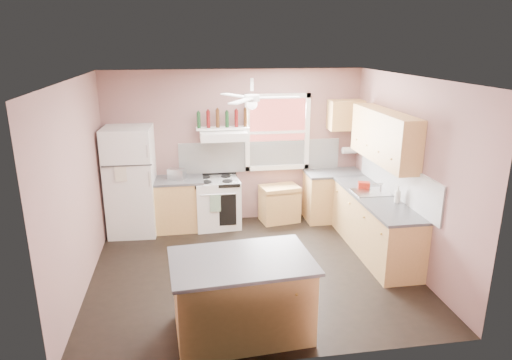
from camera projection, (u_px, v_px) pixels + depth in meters
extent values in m
plane|color=black|center=(252.00, 269.00, 6.58)|extent=(4.50, 4.50, 0.00)
plane|color=white|center=(252.00, 78.00, 5.79)|extent=(4.50, 4.50, 0.00)
cube|color=#855E59|center=(235.00, 147.00, 8.09)|extent=(4.50, 0.05, 2.70)
cube|color=#855E59|center=(409.00, 172.00, 6.52)|extent=(0.05, 4.00, 2.70)
cube|color=#855E59|center=(77.00, 188.00, 5.84)|extent=(0.05, 4.00, 2.70)
cube|color=white|center=(260.00, 156.00, 8.17)|extent=(2.90, 0.03, 0.55)
cube|color=white|center=(396.00, 178.00, 6.85)|extent=(0.03, 2.60, 0.55)
cube|color=maroon|center=(277.00, 132.00, 8.09)|extent=(1.00, 0.02, 1.20)
cube|color=white|center=(277.00, 132.00, 8.07)|extent=(1.16, 0.07, 1.36)
cube|color=white|center=(131.00, 181.00, 7.61)|extent=(0.81, 0.79, 1.82)
cube|color=tan|center=(177.00, 205.00, 7.90)|extent=(0.90, 0.60, 0.86)
cube|color=#454547|center=(176.00, 180.00, 7.76)|extent=(0.92, 0.62, 0.04)
cube|color=silver|center=(177.00, 174.00, 7.73)|extent=(0.32, 0.26, 0.18)
cube|color=white|center=(217.00, 203.00, 8.00)|extent=(0.80, 0.69, 0.86)
cube|color=white|center=(223.00, 135.00, 7.72)|extent=(0.78, 0.50, 0.14)
cube|color=white|center=(223.00, 128.00, 7.80)|extent=(0.90, 0.26, 0.03)
cube|color=tan|center=(280.00, 204.00, 8.25)|extent=(0.73, 0.55, 0.66)
cube|color=tan|center=(333.00, 197.00, 8.32)|extent=(1.00, 0.60, 0.86)
cube|color=tan|center=(374.00, 225.00, 7.03)|extent=(0.60, 2.20, 0.86)
cube|color=#454547|center=(334.00, 173.00, 8.19)|extent=(1.02, 0.62, 0.04)
cube|color=#454547|center=(376.00, 198.00, 6.89)|extent=(0.62, 2.22, 0.04)
cube|color=silver|center=(371.00, 193.00, 7.08)|extent=(0.55, 0.45, 0.03)
cylinder|color=silver|center=(381.00, 188.00, 7.08)|extent=(0.03, 0.03, 0.14)
cube|color=tan|center=(384.00, 136.00, 6.84)|extent=(0.33, 1.80, 0.76)
cube|color=tan|center=(346.00, 115.00, 8.04)|extent=(0.60, 0.33, 0.52)
cylinder|color=white|center=(349.00, 150.00, 8.28)|extent=(0.26, 0.12, 0.12)
cube|color=tan|center=(242.00, 298.00, 5.05)|extent=(1.51, 1.02, 0.86)
cube|color=#454547|center=(242.00, 261.00, 4.92)|extent=(1.60, 1.11, 0.04)
cylinder|color=white|center=(252.00, 98.00, 5.86)|extent=(0.20, 0.20, 0.08)
imported|color=silver|center=(398.00, 195.00, 6.59)|extent=(0.13, 0.13, 0.24)
cube|color=#A01D0D|center=(364.00, 185.00, 7.27)|extent=(0.21, 0.17, 0.10)
cylinder|color=#143819|center=(199.00, 120.00, 7.70)|extent=(0.06, 0.06, 0.27)
cylinder|color=#590F0F|center=(208.00, 119.00, 7.72)|extent=(0.06, 0.06, 0.29)
cylinder|color=#3F230F|center=(218.00, 118.00, 7.74)|extent=(0.06, 0.06, 0.31)
cylinder|color=#143819|center=(227.00, 119.00, 7.77)|extent=(0.06, 0.06, 0.27)
cylinder|color=#590F0F|center=(236.00, 119.00, 7.79)|extent=(0.06, 0.06, 0.29)
cylinder|color=#3F230F|center=(246.00, 118.00, 7.81)|extent=(0.06, 0.06, 0.31)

